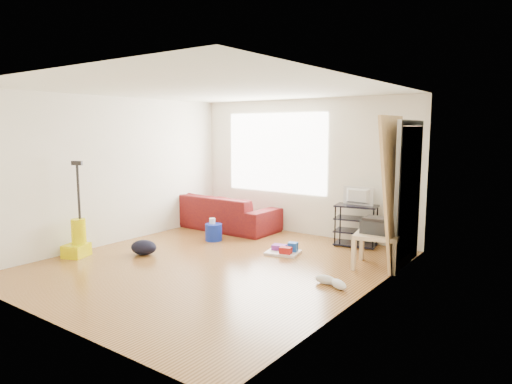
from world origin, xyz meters
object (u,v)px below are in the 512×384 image
Objects in this scene: sofa at (223,228)px; side_table at (378,239)px; backpack at (144,254)px; vacuum at (77,239)px; cleaning_tray at (284,250)px; tv_stand at (356,225)px; bucket at (214,240)px.

side_table reaches higher than sofa.
backpack is 1.04m from vacuum.
side_table is 0.48× the size of vacuum.
cleaning_tray is at bearing 156.51° from sofa.
sofa is 5.47× the size of backpack.
tv_stand is at bearing 24.02° from vacuum.
sofa is at bearing 156.51° from cleaning_tray.
bucket is at bearing 121.26° from sofa.
side_table is at bearing 3.70° from bucket.
tv_stand is at bearing 58.58° from cleaning_tray.
sofa is at bearing 82.99° from backpack.
tv_stand is 1.21m from side_table.
sofa is at bearing 121.26° from bucket.
side_table reaches higher than bucket.
backpack is at bearing 21.23° from vacuum.
sofa reaches higher than backpack.
bucket is (-2.92, -0.19, -0.42)m from side_table.
vacuum reaches higher than cleaning_tray.
vacuum is (-2.50, -2.00, 0.22)m from cleaning_tray.
sofa is 2.92m from vacuum.
tv_stand reaches higher than sofa.
cleaning_tray is (1.48, -0.00, 0.06)m from bucket.
backpack is at bearing -101.90° from bucket.
backpack is at bearing -142.85° from cleaning_tray.
sofa is at bearing 59.75° from vacuum.
tv_stand is 1.37m from cleaning_tray.
cleaning_tray is (-0.70, -1.14, -0.30)m from tv_stand.
side_table is 2.96m from bucket.
vacuum reaches higher than tv_stand.
side_table is at bearing 168.81° from sofa.
cleaning_tray is 3.21m from vacuum.
sofa is 1.02m from bucket.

